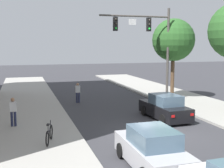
{
  "coord_description": "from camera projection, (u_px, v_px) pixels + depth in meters",
  "views": [
    {
      "loc": [
        -6.8,
        -14.3,
        4.72
      ],
      "look_at": [
        -0.74,
        5.69,
        2.0
      ],
      "focal_mm": 47.9,
      "sensor_mm": 36.0,
      "label": 1
    }
  ],
  "objects": [
    {
      "name": "pedestrian_crossing_road",
      "position": [
        78.0,
        92.0,
        24.6
      ],
      "size": [
        0.36,
        0.22,
        1.64
      ],
      "color": "#232847",
      "rests_on": "ground"
    },
    {
      "name": "traffic_signal_mast",
      "position": [
        150.0,
        38.0,
        23.6
      ],
      "size": [
        5.83,
        0.38,
        7.5
      ],
      "color": "#514C47",
      "rests_on": "sidewalk_right"
    },
    {
      "name": "car_following_silver",
      "position": [
        152.0,
        150.0,
        11.46
      ],
      "size": [
        1.85,
        4.25,
        1.6
      ],
      "color": "#B7B7BC",
      "rests_on": "ground"
    },
    {
      "name": "street_tree_second",
      "position": [
        173.0,
        40.0,
        25.51
      ],
      "size": [
        3.63,
        3.63,
        6.83
      ],
      "color": "brown",
      "rests_on": "sidewalk_right"
    },
    {
      "name": "pedestrian_sidewalk_left_walker",
      "position": [
        13.0,
        110.0,
        16.87
      ],
      "size": [
        0.36,
        0.22,
        1.64
      ],
      "color": "#232847",
      "rests_on": "sidewalk_left"
    },
    {
      "name": "bicycle_leaning",
      "position": [
        49.0,
        135.0,
        14.06
      ],
      "size": [
        0.5,
        1.73,
        0.98
      ],
      "color": "black",
      "rests_on": "sidewalk_left"
    },
    {
      "name": "sidewalk_left",
      "position": [
        31.0,
        143.0,
        14.26
      ],
      "size": [
        5.0,
        60.0,
        0.15
      ],
      "primitive_type": "cube",
      "color": "#A8A59E",
      "rests_on": "ground"
    },
    {
      "name": "ground_plane",
      "position": [
        156.0,
        133.0,
        16.14
      ],
      "size": [
        120.0,
        120.0,
        0.0
      ],
      "primitive_type": "plane",
      "color": "#38383D"
    },
    {
      "name": "car_lead_black",
      "position": [
        165.0,
        108.0,
        19.21
      ],
      "size": [
        2.0,
        4.32,
        1.6
      ],
      "color": "black",
      "rests_on": "ground"
    }
  ]
}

